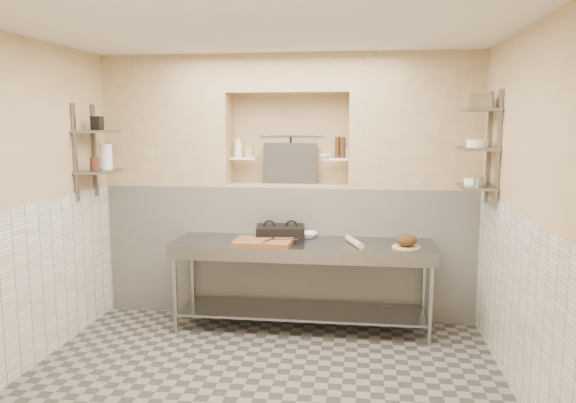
% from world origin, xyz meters
% --- Properties ---
extents(floor, '(4.00, 3.90, 0.10)m').
position_xyz_m(floor, '(0.00, 0.00, -0.05)').
color(floor, slate).
rests_on(floor, ground).
extents(ceiling, '(4.00, 3.90, 0.10)m').
position_xyz_m(ceiling, '(0.00, 0.00, 2.85)').
color(ceiling, silver).
rests_on(ceiling, ground).
extents(wall_left, '(0.10, 3.90, 2.80)m').
position_xyz_m(wall_left, '(-2.05, 0.00, 1.40)').
color(wall_left, tan).
rests_on(wall_left, ground).
extents(wall_right, '(0.10, 3.90, 2.80)m').
position_xyz_m(wall_right, '(2.05, 0.00, 1.40)').
color(wall_right, tan).
rests_on(wall_right, ground).
extents(wall_back, '(4.00, 0.10, 2.80)m').
position_xyz_m(wall_back, '(0.00, 2.00, 1.40)').
color(wall_back, tan).
rests_on(wall_back, ground).
extents(wall_front, '(4.00, 0.10, 2.80)m').
position_xyz_m(wall_front, '(0.00, -2.00, 1.40)').
color(wall_front, tan).
rests_on(wall_front, ground).
extents(backwall_lower, '(4.00, 0.40, 1.40)m').
position_xyz_m(backwall_lower, '(0.00, 1.75, 0.70)').
color(backwall_lower, white).
rests_on(backwall_lower, floor).
extents(alcove_sill, '(1.30, 0.40, 0.02)m').
position_xyz_m(alcove_sill, '(0.00, 1.75, 1.41)').
color(alcove_sill, tan).
rests_on(alcove_sill, backwall_lower).
extents(backwall_pillar_left, '(1.35, 0.40, 1.40)m').
position_xyz_m(backwall_pillar_left, '(-1.33, 1.75, 2.10)').
color(backwall_pillar_left, tan).
rests_on(backwall_pillar_left, backwall_lower).
extents(backwall_pillar_right, '(1.35, 0.40, 1.40)m').
position_xyz_m(backwall_pillar_right, '(1.33, 1.75, 2.10)').
color(backwall_pillar_right, tan).
rests_on(backwall_pillar_right, backwall_lower).
extents(backwall_header, '(1.30, 0.40, 0.40)m').
position_xyz_m(backwall_header, '(0.00, 1.75, 2.60)').
color(backwall_header, tan).
rests_on(backwall_header, backwall_lower).
extents(wainscot_left, '(0.02, 3.90, 1.40)m').
position_xyz_m(wainscot_left, '(-1.99, 0.00, 0.70)').
color(wainscot_left, white).
rests_on(wainscot_left, floor).
extents(wainscot_right, '(0.02, 3.90, 1.40)m').
position_xyz_m(wainscot_right, '(1.99, 0.00, 0.70)').
color(wainscot_right, white).
rests_on(wainscot_right, floor).
extents(alcove_shelf_left, '(0.28, 0.16, 0.02)m').
position_xyz_m(alcove_shelf_left, '(-0.50, 1.75, 1.70)').
color(alcove_shelf_left, white).
rests_on(alcove_shelf_left, backwall_lower).
extents(alcove_shelf_right, '(0.28, 0.16, 0.02)m').
position_xyz_m(alcove_shelf_right, '(0.50, 1.75, 1.70)').
color(alcove_shelf_right, white).
rests_on(alcove_shelf_right, backwall_lower).
extents(utensil_rail, '(0.70, 0.02, 0.02)m').
position_xyz_m(utensil_rail, '(0.00, 1.92, 1.95)').
color(utensil_rail, gray).
rests_on(utensil_rail, wall_back).
extents(hanging_steel, '(0.02, 0.02, 0.30)m').
position_xyz_m(hanging_steel, '(0.00, 1.90, 1.78)').
color(hanging_steel, black).
rests_on(hanging_steel, utensil_rail).
extents(splash_panel, '(0.60, 0.08, 0.45)m').
position_xyz_m(splash_panel, '(0.00, 1.85, 1.64)').
color(splash_panel, '#383330').
rests_on(splash_panel, alcove_sill).
extents(shelf_rail_left_a, '(0.03, 0.03, 0.95)m').
position_xyz_m(shelf_rail_left_a, '(-1.98, 1.25, 1.80)').
color(shelf_rail_left_a, slate).
rests_on(shelf_rail_left_a, wall_left).
extents(shelf_rail_left_b, '(0.03, 0.03, 0.95)m').
position_xyz_m(shelf_rail_left_b, '(-1.98, 0.85, 1.80)').
color(shelf_rail_left_b, slate).
rests_on(shelf_rail_left_b, wall_left).
extents(wall_shelf_left_lower, '(0.30, 0.50, 0.02)m').
position_xyz_m(wall_shelf_left_lower, '(-1.84, 1.05, 1.60)').
color(wall_shelf_left_lower, slate).
rests_on(wall_shelf_left_lower, wall_left).
extents(wall_shelf_left_upper, '(0.30, 0.50, 0.03)m').
position_xyz_m(wall_shelf_left_upper, '(-1.84, 1.05, 2.00)').
color(wall_shelf_left_upper, slate).
rests_on(wall_shelf_left_upper, wall_left).
extents(shelf_rail_right_a, '(0.03, 0.03, 1.05)m').
position_xyz_m(shelf_rail_right_a, '(1.98, 1.25, 1.85)').
color(shelf_rail_right_a, slate).
rests_on(shelf_rail_right_a, wall_right).
extents(shelf_rail_right_b, '(0.03, 0.03, 1.05)m').
position_xyz_m(shelf_rail_right_b, '(1.98, 0.85, 1.85)').
color(shelf_rail_right_b, slate).
rests_on(shelf_rail_right_b, wall_right).
extents(wall_shelf_right_lower, '(0.30, 0.50, 0.02)m').
position_xyz_m(wall_shelf_right_lower, '(1.84, 1.05, 1.50)').
color(wall_shelf_right_lower, slate).
rests_on(wall_shelf_right_lower, wall_right).
extents(wall_shelf_right_mid, '(0.30, 0.50, 0.02)m').
position_xyz_m(wall_shelf_right_mid, '(1.84, 1.05, 1.85)').
color(wall_shelf_right_mid, slate).
rests_on(wall_shelf_right_mid, wall_right).
extents(wall_shelf_right_upper, '(0.30, 0.50, 0.03)m').
position_xyz_m(wall_shelf_right_upper, '(1.84, 1.05, 2.20)').
color(wall_shelf_right_upper, slate).
rests_on(wall_shelf_right_upper, wall_right).
extents(prep_table, '(2.60, 0.70, 0.90)m').
position_xyz_m(prep_table, '(0.21, 1.18, 0.64)').
color(prep_table, gray).
rests_on(prep_table, floor).
extents(panini_press, '(0.53, 0.42, 0.13)m').
position_xyz_m(panini_press, '(-0.03, 1.33, 0.97)').
color(panini_press, black).
rests_on(panini_press, prep_table).
extents(cutting_board, '(0.57, 0.41, 0.05)m').
position_xyz_m(cutting_board, '(-0.16, 1.01, 0.93)').
color(cutting_board, brown).
rests_on(cutting_board, prep_table).
extents(knife_blade, '(0.29, 0.10, 0.01)m').
position_xyz_m(knife_blade, '(0.03, 1.07, 0.95)').
color(knife_blade, gray).
rests_on(knife_blade, cutting_board).
extents(tongs, '(0.10, 0.24, 0.02)m').
position_xyz_m(tongs, '(-0.10, 0.97, 0.96)').
color(tongs, gray).
rests_on(tongs, cutting_board).
extents(mixing_bowl, '(0.26, 0.26, 0.06)m').
position_xyz_m(mixing_bowl, '(0.23, 1.42, 0.93)').
color(mixing_bowl, white).
rests_on(mixing_bowl, prep_table).
extents(rolling_pin, '(0.20, 0.41, 0.06)m').
position_xyz_m(rolling_pin, '(0.73, 1.13, 0.93)').
color(rolling_pin, beige).
rests_on(rolling_pin, prep_table).
extents(bread_board, '(0.27, 0.27, 0.02)m').
position_xyz_m(bread_board, '(1.22, 1.07, 0.91)').
color(bread_board, beige).
rests_on(bread_board, prep_table).
extents(bread_loaf, '(0.20, 0.20, 0.12)m').
position_xyz_m(bread_loaf, '(1.22, 1.07, 0.97)').
color(bread_loaf, '#4C2D19').
rests_on(bread_loaf, bread_board).
extents(bottle_soap, '(0.11, 0.11, 0.24)m').
position_xyz_m(bottle_soap, '(-0.56, 1.76, 1.83)').
color(bottle_soap, white).
rests_on(bottle_soap, alcove_shelf_left).
extents(jar_alcove, '(0.08, 0.08, 0.11)m').
position_xyz_m(jar_alcove, '(-0.44, 1.76, 1.77)').
color(jar_alcove, tan).
rests_on(jar_alcove, alcove_shelf_left).
extents(bowl_alcove, '(0.18, 0.18, 0.04)m').
position_xyz_m(bowl_alcove, '(0.40, 1.70, 1.73)').
color(bowl_alcove, white).
rests_on(bowl_alcove, alcove_shelf_right).
extents(condiment_a, '(0.06, 0.06, 0.22)m').
position_xyz_m(condiment_a, '(0.58, 1.75, 1.82)').
color(condiment_a, '#422416').
rests_on(condiment_a, alcove_shelf_right).
extents(condiment_b, '(0.06, 0.06, 0.23)m').
position_xyz_m(condiment_b, '(0.52, 1.78, 1.83)').
color(condiment_b, '#422416').
rests_on(condiment_b, alcove_shelf_right).
extents(condiment_c, '(0.07, 0.07, 0.11)m').
position_xyz_m(condiment_c, '(0.61, 1.79, 1.77)').
color(condiment_c, white).
rests_on(condiment_c, alcove_shelf_right).
extents(jug_left, '(0.13, 0.13, 0.25)m').
position_xyz_m(jug_left, '(-1.84, 1.22, 1.74)').
color(jug_left, white).
rests_on(jug_left, wall_shelf_left_lower).
extents(jar_left, '(0.09, 0.09, 0.13)m').
position_xyz_m(jar_left, '(-1.84, 0.96, 1.68)').
color(jar_left, '#422416').
rests_on(jar_left, wall_shelf_left_lower).
extents(box_left_upper, '(0.10, 0.10, 0.14)m').
position_xyz_m(box_left_upper, '(-1.84, 1.06, 2.08)').
color(box_left_upper, black).
rests_on(box_left_upper, wall_shelf_left_upper).
extents(bowl_right, '(0.20, 0.20, 0.06)m').
position_xyz_m(bowl_right, '(1.84, 1.12, 1.54)').
color(bowl_right, white).
rests_on(bowl_right, wall_shelf_right_lower).
extents(canister_right, '(0.09, 0.09, 0.09)m').
position_xyz_m(canister_right, '(1.84, 0.95, 1.56)').
color(canister_right, gray).
rests_on(canister_right, wall_shelf_right_lower).
extents(bowl_right_mid, '(0.20, 0.20, 0.07)m').
position_xyz_m(bowl_right_mid, '(1.84, 1.09, 1.90)').
color(bowl_right_mid, white).
rests_on(bowl_right_mid, wall_shelf_right_mid).
extents(basket_right, '(0.17, 0.20, 0.13)m').
position_xyz_m(basket_right, '(1.84, 1.04, 2.28)').
color(basket_right, gray).
rests_on(basket_right, wall_shelf_right_upper).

